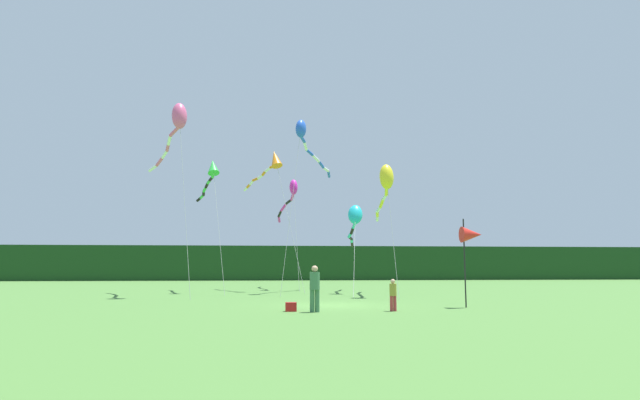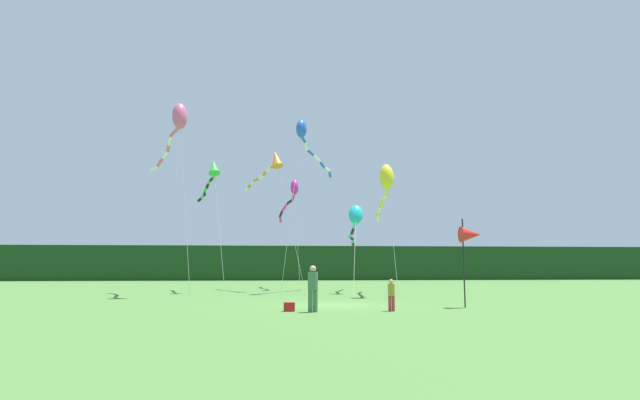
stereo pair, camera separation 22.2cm
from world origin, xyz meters
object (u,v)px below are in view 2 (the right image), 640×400
Objects in this scene: kite_yellow at (385,183)px; cooler_box at (289,307)px; person_adult at (313,286)px; person_child at (391,293)px; kite_blue at (306,137)px; kite_green at (212,173)px; kite_cyan at (355,219)px; kite_rainbow at (177,123)px; kite_orange at (273,163)px; kite_magenta at (292,194)px; banner_flag_pole at (470,235)px.

cooler_box is at bearing -121.67° from kite_yellow.
cooler_box is at bearing 152.72° from person_adult.
kite_blue reaches higher than person_child.
kite_cyan is at bearing -10.81° from kite_green.
person_child is 0.14× the size of kite_green.
cooler_box is at bearing -59.27° from kite_rainbow.
kite_orange is 1.13× the size of kite_green.
kite_blue reaches higher than kite_rainbow.
person_child is at bearing -61.50° from kite_green.
kite_orange is (-0.61, 17.61, 9.13)m from cooler_box.
kite_blue is 1.21× the size of kite_magenta.
kite_rainbow is (-6.42, 10.79, 10.11)m from cooler_box.
kite_blue is at bearing -82.87° from kite_magenta.
kite_yellow reaches higher than cooler_box.
person_adult is 0.17× the size of kite_orange.
kite_magenta is 11.67m from kite_yellow.
kite_yellow reaches higher than person_child.
kite_orange reaches higher than kite_green.
kite_rainbow is 1.11× the size of kite_orange.
kite_green reaches higher than banner_flag_pole.
person_adult reaches higher than person_child.
kite_magenta is (-3.99, 6.26, 2.48)m from kite_cyan.
kite_blue is at bearing 25.97° from kite_rainbow.
kite_rainbow is 1.25× the size of kite_green.
kite_magenta reaches higher than banner_flag_pole.
kite_yellow is at bearing 58.33° from cooler_box.
banner_flag_pole reaches higher than cooler_box.
kite_cyan is at bearing 105.75° from kite_yellow.
kite_yellow is at bearing -49.36° from kite_orange.
kite_orange reaches higher than banner_flag_pole.
kite_blue reaches higher than cooler_box.
kite_magenta is 12.33m from kite_rainbow.
kite_green is at bearing 169.19° from kite_cyan.
kite_yellow is 0.91× the size of kite_orange.
kite_rainbow is at bearing -154.03° from kite_blue.
kite_orange is at bearing 104.37° from person_child.
kite_green reaches higher than kite_magenta.
person_child is 11.97m from kite_yellow.
kite_rainbow is (-14.29, 9.55, 7.21)m from banner_flag_pole.
person_child is 21.87m from kite_magenta.
person_child is 0.12× the size of kite_orange.
person_child is 4.03m from cooler_box.
person_child is 20.43m from kite_orange.
kite_orange is (-6.68, 7.78, 2.64)m from kite_yellow.
kite_blue is 3.88m from kite_orange.
kite_rainbow is 13.03m from kite_yellow.
kite_rainbow is at bearing -130.39° from kite_orange.
banner_flag_pole is at bearing -49.06° from kite_green.
kite_cyan is at bearing -11.75° from kite_blue.
kite_cyan is 4.69m from kite_yellow.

